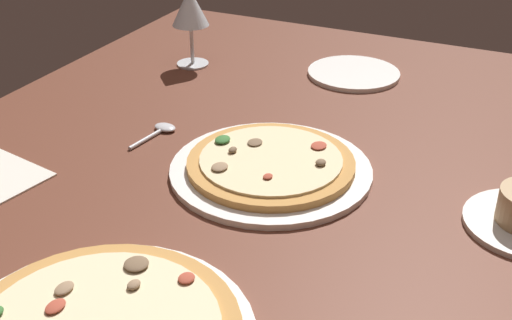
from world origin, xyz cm
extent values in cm
cube|color=brown|center=(0.00, 0.00, 2.00)|extent=(150.00, 110.00, 4.00)
cylinder|color=white|center=(-4.47, 2.88, 4.50)|extent=(30.78, 30.78, 1.00)
cylinder|color=#C68C47|center=(-4.47, 2.88, 5.60)|extent=(25.53, 25.53, 1.20)
cylinder|color=beige|center=(-4.47, 2.88, 6.40)|extent=(21.66, 21.66, 0.40)
ellipsoid|color=#387033|center=(-6.06, -6.19, 6.97)|extent=(2.86, 2.31, 0.73)
ellipsoid|color=brown|center=(-3.63, -3.17, 6.98)|extent=(1.71, 1.20, 0.76)
ellipsoid|color=#AD4733|center=(1.09, 4.88, 6.83)|extent=(1.68, 1.32, 0.46)
ellipsoid|color=#937556|center=(1.69, -2.58, 6.89)|extent=(2.79, 2.32, 0.58)
ellipsoid|color=brown|center=(-7.65, -1.30, 6.81)|extent=(2.68, 2.27, 0.41)
ellipsoid|color=brown|center=(-5.68, 10.40, 6.99)|extent=(1.76, 1.53, 0.79)
ellipsoid|color=#AD4733|center=(-10.84, 8.17, 6.82)|extent=(2.88, 2.37, 0.45)
ellipsoid|color=#AD4733|center=(25.60, 5.89, 6.87)|extent=(2.12, 1.85, 0.54)
ellipsoid|color=brown|center=(25.92, -0.65, 6.93)|extent=(2.97, 2.90, 0.66)
ellipsoid|color=#937556|center=(29.16, 1.23, 6.95)|extent=(1.80, 1.36, 0.71)
ellipsoid|color=#937556|center=(32.91, -5.43, 6.91)|extent=(2.53, 1.81, 0.61)
ellipsoid|color=#AD4733|center=(35.60, -4.38, 6.87)|extent=(2.60, 1.84, 0.54)
cylinder|color=silver|center=(-39.03, -30.81, 4.20)|extent=(6.73, 6.73, 0.40)
cylinder|color=silver|center=(-39.03, -30.81, 8.55)|extent=(0.80, 0.80, 8.30)
cone|color=silver|center=(-39.03, -30.81, 16.59)|extent=(7.62, 7.62, 7.79)
cone|color=maroon|center=(-39.03, -30.81, 14.11)|extent=(2.48, 2.48, 2.82)
cylinder|color=white|center=(-47.82, 2.04, 4.45)|extent=(18.74, 18.74, 0.90)
ellipsoid|color=silver|center=(-10.00, -19.50, 4.50)|extent=(3.33, 4.35, 1.00)
cylinder|color=silver|center=(-5.60, -20.12, 4.35)|extent=(8.90, 1.93, 0.70)
camera|label=1|loc=(75.05, 37.90, 54.79)|focal=46.30mm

